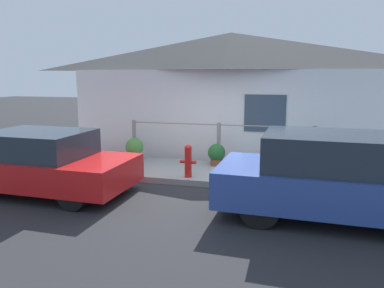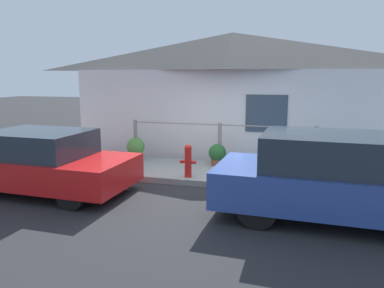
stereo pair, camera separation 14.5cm
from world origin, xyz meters
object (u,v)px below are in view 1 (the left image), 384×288
(potted_plant_near_hydrant, at_px, (217,154))
(car_right, at_px, (342,178))
(car_left, at_px, (44,162))
(fire_hydrant, at_px, (188,160))
(potted_plant_by_fence, at_px, (134,148))

(potted_plant_near_hydrant, bearing_deg, car_right, -45.44)
(car_left, relative_size, fire_hydrant, 4.86)
(car_left, height_order, potted_plant_by_fence, car_left)
(car_left, bearing_deg, car_right, 1.61)
(car_right, relative_size, fire_hydrant, 5.72)
(potted_plant_near_hydrant, bearing_deg, potted_plant_by_fence, 178.02)
(fire_hydrant, height_order, potted_plant_by_fence, fire_hydrant)
(car_right, distance_m, potted_plant_by_fence, 5.73)
(car_right, bearing_deg, potted_plant_by_fence, 152.86)
(potted_plant_by_fence, bearing_deg, fire_hydrant, -35.37)
(car_left, relative_size, potted_plant_by_fence, 6.06)
(car_left, height_order, potted_plant_near_hydrant, car_left)
(car_right, bearing_deg, fire_hydrant, 156.98)
(car_left, relative_size, potted_plant_near_hydrant, 6.57)
(car_left, relative_size, car_right, 0.85)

